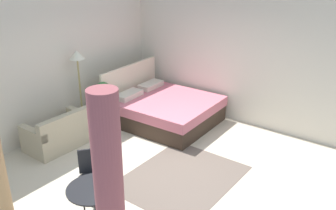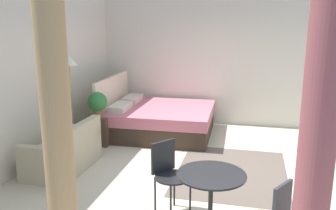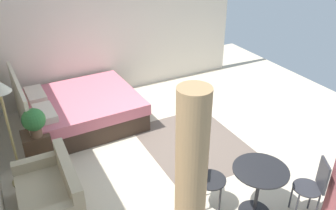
# 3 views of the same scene
# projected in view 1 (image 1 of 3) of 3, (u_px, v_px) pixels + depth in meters

# --- Properties ---
(ground_plane) EXTENTS (8.40, 8.81, 0.02)m
(ground_plane) POSITION_uv_depth(u_px,v_px,m) (168.00, 170.00, 6.62)
(ground_plane) COLOR beige
(wall_back) EXTENTS (8.40, 0.12, 2.88)m
(wall_back) POSITION_uv_depth(u_px,v_px,m) (56.00, 65.00, 7.68)
(wall_back) COLOR beige
(wall_back) RESTS_ON ground
(wall_right) EXTENTS (0.12, 5.81, 2.88)m
(wall_right) POSITION_uv_depth(u_px,v_px,m) (242.00, 59.00, 8.06)
(wall_right) COLOR beige
(wall_right) RESTS_ON ground
(area_rug) EXTENTS (2.09, 1.67, 0.01)m
(area_rug) POSITION_uv_depth(u_px,v_px,m) (181.00, 178.00, 6.36)
(area_rug) COLOR #66564C
(area_rug) RESTS_ON ground
(bed) EXTENTS (1.96, 2.20, 1.18)m
(bed) POSITION_uv_depth(u_px,v_px,m) (164.00, 109.00, 8.38)
(bed) COLOR #38281E
(bed) RESTS_ON ground
(couch) EXTENTS (1.27, 0.77, 0.76)m
(couch) POSITION_uv_depth(u_px,v_px,m) (60.00, 134.00, 7.32)
(couch) COLOR tan
(couch) RESTS_ON ground
(nightstand) EXTENTS (0.41, 0.43, 0.55)m
(nightstand) POSITION_uv_depth(u_px,v_px,m) (107.00, 113.00, 8.25)
(nightstand) COLOR #473323
(nightstand) RESTS_ON ground
(potted_plant) EXTENTS (0.36, 0.36, 0.49)m
(potted_plant) POSITION_uv_depth(u_px,v_px,m) (103.00, 91.00, 7.95)
(potted_plant) COLOR brown
(potted_plant) RESTS_ON nightstand
(floor_lamp) EXTENTS (0.32, 0.32, 1.73)m
(floor_lamp) POSITION_uv_depth(u_px,v_px,m) (78.00, 65.00, 7.68)
(floor_lamp) COLOR #99844C
(floor_lamp) RESTS_ON ground
(balcony_table) EXTENTS (0.73, 0.73, 0.76)m
(balcony_table) POSITION_uv_depth(u_px,v_px,m) (95.00, 202.00, 4.89)
(balcony_table) COLOR black
(balcony_table) RESTS_ON ground
(cafe_chair_near_couch) EXTENTS (0.61, 0.61, 0.89)m
(cafe_chair_near_couch) POSITION_uv_depth(u_px,v_px,m) (91.00, 172.00, 5.52)
(cafe_chair_near_couch) COLOR black
(cafe_chair_near_couch) RESTS_ON ground
(curtain_left) EXTENTS (0.29, 0.29, 2.48)m
(curtain_left) POSITION_uv_depth(u_px,v_px,m) (110.00, 205.00, 3.71)
(curtain_left) COLOR #994C51
(curtain_left) RESTS_ON ground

